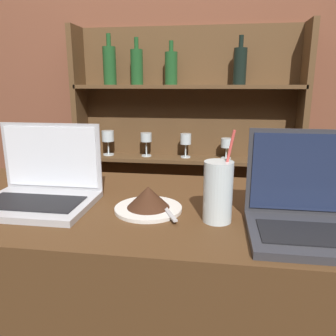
% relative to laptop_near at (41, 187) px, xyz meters
% --- Properties ---
extents(bar_counter, '(1.76, 0.63, 0.96)m').
position_rel_laptop_near_xyz_m(bar_counter, '(0.25, 0.04, -0.53)').
color(bar_counter, '#4C3019').
rests_on(bar_counter, ground_plane).
extents(back_wall, '(7.00, 0.06, 2.70)m').
position_rel_laptop_near_xyz_m(back_wall, '(0.25, 1.09, 0.34)').
color(back_wall, brown).
rests_on(back_wall, ground_plane).
extents(back_shelf, '(1.26, 0.18, 1.61)m').
position_rel_laptop_near_xyz_m(back_shelf, '(0.33, 1.01, -0.15)').
color(back_shelf, brown).
rests_on(back_shelf, ground_plane).
extents(laptop_near, '(0.32, 0.24, 0.23)m').
position_rel_laptop_near_xyz_m(laptop_near, '(0.00, 0.00, 0.00)').
color(laptop_near, '#ADADB2').
rests_on(laptop_near, bar_counter).
extents(laptop_far, '(0.29, 0.23, 0.24)m').
position_rel_laptop_near_xyz_m(laptop_far, '(0.73, -0.09, 0.00)').
color(laptop_far, '#333338').
rests_on(laptop_far, bar_counter).
extents(cake_plate, '(0.19, 0.19, 0.07)m').
position_rel_laptop_near_xyz_m(cake_plate, '(0.32, -0.02, -0.02)').
color(cake_plate, silver).
rests_on(cake_plate, bar_counter).
extents(water_glass, '(0.07, 0.07, 0.24)m').
position_rel_laptop_near_xyz_m(water_glass, '(0.51, -0.06, 0.03)').
color(water_glass, silver).
rests_on(water_glass, bar_counter).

